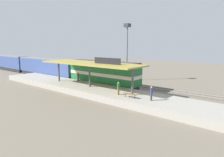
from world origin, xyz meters
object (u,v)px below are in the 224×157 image
object	(u,v)px
person_walking	(78,76)
person_boarding	(151,93)
person_waiting	(118,88)
passenger_carriage_rear	(8,62)
platform_bench	(130,94)
light_mast	(127,40)
locomotive	(103,73)
passenger_carriage_front	(47,67)

from	to	relation	value
person_walking	person_boarding	distance (m)	16.66
person_waiting	person_boarding	size ratio (longest dim) A/B	1.00
person_boarding	passenger_carriage_rear	bearing A→B (deg)	83.97
platform_bench	passenger_carriage_rear	bearing A→B (deg)	82.97
passenger_carriage_rear	person_boarding	size ratio (longest dim) A/B	11.70
passenger_carriage_rear	person_boarding	distance (m)	51.59
passenger_carriage_rear	light_mast	bearing A→B (deg)	-78.54
person_walking	platform_bench	bearing A→B (deg)	-104.33
light_mast	person_waiting	distance (m)	17.05
person_waiting	person_walking	bearing A→B (deg)	74.69
person_boarding	person_waiting	bearing A→B (deg)	93.25
person_boarding	locomotive	bearing A→B (deg)	66.56
platform_bench	person_waiting	size ratio (longest dim) A/B	0.99
platform_bench	light_mast	bearing A→B (deg)	36.47
passenger_carriage_rear	person_boarding	bearing A→B (deg)	-96.03
passenger_carriage_rear	person_boarding	xyz separation A→B (m)	(-5.42, -51.30, -0.46)
person_boarding	light_mast	bearing A→B (deg)	44.12
platform_bench	person_boarding	distance (m)	2.73
passenger_carriage_front	person_boarding	distance (m)	30.98
person_walking	light_mast	bearing A→B (deg)	-19.23
passenger_carriage_front	person_boarding	xyz separation A→B (m)	(-5.42, -30.50, -0.46)
light_mast	person_waiting	size ratio (longest dim) A/B	6.84
locomotive	person_waiting	size ratio (longest dim) A/B	8.44
passenger_carriage_front	light_mast	distance (m)	20.26
platform_bench	person_waiting	world-z (taller)	person_waiting
passenger_carriage_front	person_walking	distance (m)	14.32
platform_bench	passenger_carriage_front	world-z (taller)	passenger_carriage_front
passenger_carriage_rear	person_waiting	distance (m)	46.96
light_mast	person_boarding	bearing A→B (deg)	-135.88
person_boarding	platform_bench	bearing A→B (deg)	102.51
platform_bench	person_walking	world-z (taller)	person_walking
light_mast	person_waiting	world-z (taller)	light_mast
person_waiting	passenger_carriage_front	bearing A→B (deg)	77.58
passenger_carriage_front	person_walking	world-z (taller)	passenger_carriage_front
person_waiting	person_walking	xyz separation A→B (m)	(3.21, 11.72, 0.00)
passenger_carriage_rear	light_mast	distance (m)	39.73
person_walking	person_boarding	xyz separation A→B (m)	(-2.94, -16.40, 0.00)
locomotive	person_waiting	distance (m)	9.68
passenger_carriage_front	passenger_carriage_rear	bearing A→B (deg)	90.00
platform_bench	light_mast	xyz separation A→B (m)	(13.80, 10.20, 7.05)
light_mast	person_walking	world-z (taller)	light_mast
person_waiting	person_walking	size ratio (longest dim) A/B	1.00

